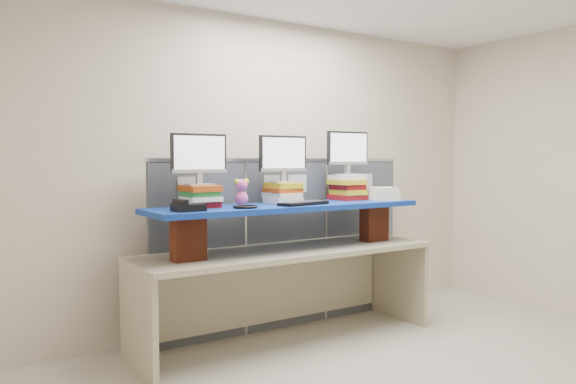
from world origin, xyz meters
TOP-DOWN VIEW (x-y plane):
  - room at (0.00, 0.00)m, footprint 5.00×4.00m
  - cubicle_partition at (-0.00, 1.78)m, footprint 2.60×0.06m
  - desk at (-0.25, 1.38)m, footprint 2.58×0.77m
  - brick_pier_left at (-1.15, 1.32)m, footprint 0.24×0.13m
  - brick_pier_right at (0.66, 1.33)m, footprint 0.24×0.13m
  - blue_board at (-0.25, 1.38)m, footprint 2.36×0.61m
  - book_stack_left at (-0.98, 1.49)m, footprint 0.25×0.31m
  - book_stack_center at (-0.22, 1.50)m, footprint 0.25×0.31m
  - book_stack_right at (0.48, 1.51)m, footprint 0.27×0.30m
  - monitor_left at (-0.98, 1.49)m, footprint 0.45×0.13m
  - monitor_center at (-0.22, 1.50)m, footprint 0.45×0.13m
  - monitor_right at (0.48, 1.50)m, footprint 0.45×0.13m
  - keyboard at (-0.19, 1.23)m, footprint 0.47×0.23m
  - mouse at (0.04, 1.28)m, footprint 0.10×0.13m
  - desk_phone at (-1.18, 1.25)m, footprint 0.21×0.19m
  - headset at (-0.72, 1.24)m, footprint 0.20×0.20m
  - plush_toy at (-0.63, 1.46)m, footprint 0.13×0.09m
  - binder_stack at (0.72, 1.28)m, footprint 0.29×0.26m

SIDE VIEW (x-z plane):
  - desk at x=-0.25m, z-range 0.23..1.02m
  - cubicle_partition at x=0.00m, z-range 0.00..1.53m
  - brick_pier_left at x=-1.15m, z-range 0.78..1.11m
  - brick_pier_right at x=0.66m, z-range 0.78..1.11m
  - blue_board at x=-0.25m, z-range 1.11..1.15m
  - headset at x=-0.72m, z-range 1.15..1.17m
  - keyboard at x=-0.19m, z-range 1.15..1.18m
  - mouse at x=0.04m, z-range 1.15..1.19m
  - desk_phone at x=-1.18m, z-range 1.14..1.23m
  - binder_stack at x=0.72m, z-range 1.15..1.27m
  - book_stack_left at x=-0.98m, z-range 1.15..1.32m
  - book_stack_center at x=-0.22m, z-range 1.15..1.33m
  - plush_toy at x=-0.63m, z-range 1.16..1.37m
  - book_stack_right at x=0.48m, z-range 1.15..1.38m
  - room at x=0.00m, z-range 0.00..2.80m
  - monitor_left at x=-0.98m, z-range 1.35..1.74m
  - monitor_center at x=-0.22m, z-range 1.35..1.74m
  - monitor_right at x=0.48m, z-range 1.41..1.80m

